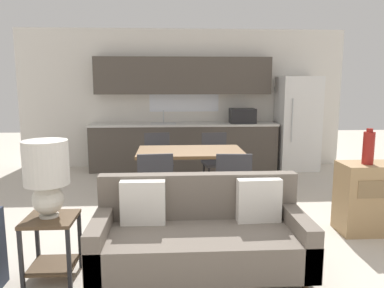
# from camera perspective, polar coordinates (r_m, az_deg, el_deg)

# --- Properties ---
(ground_plane) EXTENTS (20.00, 20.00, 0.00)m
(ground_plane) POSITION_cam_1_polar(r_m,az_deg,el_deg) (3.32, 1.63, -20.81)
(ground_plane) COLOR beige
(wall_back) EXTENTS (6.40, 0.07, 2.70)m
(wall_back) POSITION_cam_1_polar(r_m,az_deg,el_deg) (7.50, -1.39, 6.92)
(wall_back) COLOR silver
(wall_back) RESTS_ON ground_plane
(kitchen_counter) EXTENTS (3.57, 0.65, 2.15)m
(kitchen_counter) POSITION_cam_1_polar(r_m,az_deg,el_deg) (7.24, -1.14, 2.78)
(kitchen_counter) COLOR #4C443D
(kitchen_counter) RESTS_ON ground_plane
(refrigerator) EXTENTS (0.74, 0.74, 1.79)m
(refrigerator) POSITION_cam_1_polar(r_m,az_deg,el_deg) (7.54, 15.71, 3.08)
(refrigerator) COLOR white
(refrigerator) RESTS_ON ground_plane
(dining_table) EXTENTS (1.42, 0.85, 0.76)m
(dining_table) POSITION_cam_1_polar(r_m,az_deg,el_deg) (5.07, -0.28, -1.74)
(dining_table) COLOR brown
(dining_table) RESTS_ON ground_plane
(couch) EXTENTS (1.84, 0.80, 0.83)m
(couch) POSITION_cam_1_polar(r_m,az_deg,el_deg) (3.41, 1.20, -13.73)
(couch) COLOR #3D2D1E
(couch) RESTS_ON ground_plane
(side_table) EXTENTS (0.42, 0.42, 0.55)m
(side_table) POSITION_cam_1_polar(r_m,az_deg,el_deg) (3.47, -20.61, -13.29)
(side_table) COLOR brown
(side_table) RESTS_ON ground_plane
(table_lamp) EXTENTS (0.37, 0.37, 0.65)m
(table_lamp) POSITION_cam_1_polar(r_m,az_deg,el_deg) (3.33, -21.30, -4.07)
(table_lamp) COLOR silver
(table_lamp) RESTS_ON side_table
(credenza) EXTENTS (0.90, 0.41, 0.79)m
(credenza) POSITION_cam_1_polar(r_m,az_deg,el_deg) (4.72, 26.65, -7.33)
(credenza) COLOR tan
(credenza) RESTS_ON ground_plane
(vase) EXTENTS (0.12, 0.12, 0.39)m
(vase) POSITION_cam_1_polar(r_m,az_deg,el_deg) (4.48, 25.30, -0.49)
(vase) COLOR maroon
(vase) RESTS_ON credenza
(dining_chair_far_right) EXTENTS (0.47, 0.47, 0.89)m
(dining_chair_far_right) POSITION_cam_1_polar(r_m,az_deg,el_deg) (5.88, 3.66, -2.23)
(dining_chair_far_right) COLOR #38383D
(dining_chair_far_right) RESTS_ON ground_plane
(dining_chair_near_right) EXTENTS (0.45, 0.45, 0.89)m
(dining_chair_near_right) POSITION_cam_1_polar(r_m,az_deg,el_deg) (4.38, 6.20, -6.30)
(dining_chair_near_right) COLOR #38383D
(dining_chair_near_right) RESTS_ON ground_plane
(dining_chair_far_left) EXTENTS (0.47, 0.47, 0.89)m
(dining_chair_far_left) POSITION_cam_1_polar(r_m,az_deg,el_deg) (5.88, -5.21, -2.25)
(dining_chair_far_left) COLOR #38383D
(dining_chair_far_left) RESTS_ON ground_plane
(dining_chair_near_left) EXTENTS (0.45, 0.45, 0.89)m
(dining_chair_near_left) POSITION_cam_1_polar(r_m,az_deg,el_deg) (4.37, -5.64, -6.31)
(dining_chair_near_left) COLOR #38383D
(dining_chair_near_left) RESTS_ON ground_plane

